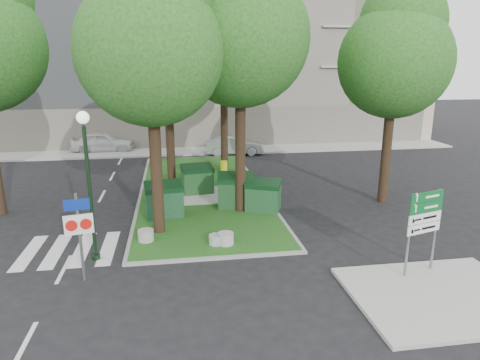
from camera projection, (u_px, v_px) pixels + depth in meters
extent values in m
plane|color=black|center=(203.00, 260.00, 14.53)|extent=(120.00, 120.00, 0.00)
cube|color=#174012|center=(201.00, 191.00, 22.21)|extent=(6.00, 16.00, 0.12)
cube|color=gray|center=(201.00, 191.00, 22.21)|extent=(6.30, 16.30, 0.10)
cube|color=#999993|center=(440.00, 296.00, 12.14)|extent=(5.00, 4.00, 0.12)
cube|color=#999993|center=(185.00, 151.00, 32.14)|extent=(42.00, 3.00, 0.12)
cube|color=silver|center=(96.00, 248.00, 15.40)|extent=(5.00, 3.00, 0.01)
cube|color=tan|center=(179.00, 45.00, 37.20)|extent=(41.00, 12.00, 16.00)
cylinder|color=black|center=(156.00, 157.00, 15.88)|extent=(0.44, 0.44, 6.16)
sphere|color=#164B14|center=(150.00, 52.00, 14.89)|extent=(5.20, 5.20, 5.20)
cylinder|color=black|center=(240.00, 138.00, 18.23)|extent=(0.44, 0.44, 6.72)
sphere|color=#164B14|center=(240.00, 38.00, 17.15)|extent=(5.60, 5.60, 5.60)
cylinder|color=black|center=(170.00, 133.00, 22.18)|extent=(0.44, 0.44, 5.88)
sphere|color=#164B14|center=(167.00, 62.00, 21.24)|extent=(4.80, 4.80, 4.80)
sphere|color=#164B14|center=(171.00, 27.00, 21.04)|extent=(3.60, 3.60, 3.60)
cylinder|color=black|center=(224.00, 115.00, 25.37)|extent=(0.44, 0.44, 7.00)
sphere|color=#164B14|center=(223.00, 40.00, 24.25)|extent=(5.80, 5.80, 5.80)
sphere|color=#164B14|center=(228.00, 2.00, 23.96)|extent=(4.35, 4.35, 4.35)
cylinder|color=black|center=(387.00, 141.00, 19.86)|extent=(0.44, 0.44, 5.88)
sphere|color=#164B14|center=(395.00, 62.00, 18.92)|extent=(5.00, 5.00, 5.00)
sphere|color=#164B14|center=(402.00, 22.00, 18.71)|extent=(3.75, 3.75, 3.75)
cube|color=#0F381D|center=(164.00, 202.00, 18.23)|extent=(1.65, 1.22, 1.21)
cube|color=black|center=(163.00, 186.00, 18.05)|extent=(1.71, 1.30, 0.35)
cube|color=#123F16|center=(197.00, 181.00, 21.55)|extent=(1.63, 1.23, 1.17)
cube|color=black|center=(197.00, 168.00, 21.37)|extent=(1.69, 1.31, 0.34)
cube|color=#103515|center=(236.00, 193.00, 19.41)|extent=(1.72, 1.26, 1.26)
cube|color=black|center=(236.00, 178.00, 19.22)|extent=(1.78, 1.34, 0.36)
cube|color=#123D1B|center=(263.00, 198.00, 18.92)|extent=(1.73, 1.48, 1.14)
cube|color=black|center=(263.00, 183.00, 18.74)|extent=(1.80, 1.57, 0.33)
cylinder|color=#969591|center=(146.00, 235.00, 15.74)|extent=(0.58, 0.58, 0.41)
cylinder|color=#9B9C97|center=(226.00, 238.00, 15.44)|extent=(0.59, 0.59, 0.42)
cylinder|color=gray|center=(216.00, 239.00, 15.44)|extent=(0.50, 0.50, 0.36)
cylinder|color=#BAC016|center=(224.00, 167.00, 25.49)|extent=(0.41, 0.41, 0.73)
cylinder|color=black|center=(90.00, 195.00, 13.97)|extent=(0.13, 0.13, 4.54)
cylinder|color=black|center=(96.00, 257.00, 14.55)|extent=(0.27, 0.27, 0.18)
sphere|color=white|center=(83.00, 117.00, 13.30)|extent=(0.40, 0.40, 0.40)
cylinder|color=slate|center=(80.00, 238.00, 12.78)|extent=(0.11, 0.11, 2.79)
cube|color=navy|center=(77.00, 204.00, 12.50)|extent=(0.72, 0.19, 0.34)
cube|color=white|center=(79.00, 224.00, 12.66)|extent=(0.83, 0.21, 0.61)
cylinder|color=red|center=(72.00, 224.00, 12.63)|extent=(0.34, 0.10, 0.34)
cylinder|color=red|center=(86.00, 224.00, 12.69)|extent=(0.34, 0.10, 0.34)
cylinder|color=slate|center=(409.00, 236.00, 12.83)|extent=(0.10, 0.10, 2.63)
cylinder|color=slate|center=(435.00, 230.00, 13.29)|extent=(0.10, 0.10, 2.63)
cube|color=#0A5621|center=(427.00, 196.00, 12.76)|extent=(1.27, 0.41, 0.30)
cube|color=#0A5621|center=(425.00, 207.00, 12.85)|extent=(1.27, 0.41, 0.30)
cube|color=white|center=(424.00, 218.00, 12.93)|extent=(1.27, 0.41, 0.30)
cube|color=white|center=(423.00, 228.00, 13.02)|extent=(1.27, 0.41, 0.30)
imported|color=silver|center=(103.00, 142.00, 32.01)|extent=(4.57, 1.89, 1.55)
imported|color=gray|center=(234.00, 145.00, 31.11)|extent=(4.28, 1.69, 1.39)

